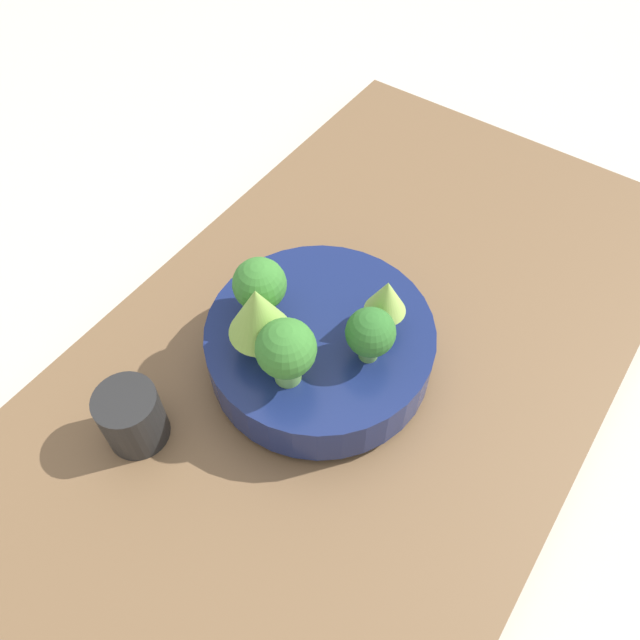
{
  "coord_description": "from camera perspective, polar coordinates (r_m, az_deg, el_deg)",
  "views": [
    {
      "loc": [
        -0.39,
        -0.22,
        0.7
      ],
      "look_at": [
        -0.04,
        0.02,
        0.13
      ],
      "focal_mm": 35.0,
      "sensor_mm": 36.0,
      "label": 1
    }
  ],
  "objects": [
    {
      "name": "ground_plane",
      "position": [
        0.83,
        2.74,
        -4.33
      ],
      "size": [
        6.0,
        6.0,
        0.0
      ],
      "primitive_type": "plane",
      "color": "beige"
    },
    {
      "name": "table",
      "position": [
        0.82,
        2.79,
        -3.61
      ],
      "size": [
        1.07,
        0.6,
        0.04
      ],
      "color": "brown",
      "rests_on": "ground_plane"
    },
    {
      "name": "bowl",
      "position": [
        0.75,
        0.0,
        -2.36
      ],
      "size": [
        0.27,
        0.27,
        0.07
      ],
      "color": "navy",
      "rests_on": "table"
    },
    {
      "name": "romanesco_piece_near",
      "position": [
        0.7,
        6.06,
        1.87
      ],
      "size": [
        0.05,
        0.05,
        0.08
      ],
      "color": "#7AB256",
      "rests_on": "bowl"
    },
    {
      "name": "broccoli_floret_back",
      "position": [
        0.71,
        -5.54,
        3.14
      ],
      "size": [
        0.06,
        0.06,
        0.08
      ],
      "color": "#6BA34C",
      "rests_on": "bowl"
    },
    {
      "name": "broccoli_floret_left",
      "position": [
        0.65,
        -3.12,
        -2.81
      ],
      "size": [
        0.07,
        0.07,
        0.09
      ],
      "color": "#6BA34C",
      "rests_on": "bowl"
    },
    {
      "name": "broccoli_floret_front",
      "position": [
        0.67,
        4.63,
        -1.23
      ],
      "size": [
        0.06,
        0.06,
        0.07
      ],
      "color": "#609347",
      "rests_on": "bowl"
    },
    {
      "name": "romanesco_piece_far",
      "position": [
        0.66,
        -5.69,
        0.54
      ],
      "size": [
        0.07,
        0.07,
        0.1
      ],
      "color": "#609347",
      "rests_on": "bowl"
    },
    {
      "name": "cup",
      "position": [
        0.74,
        -16.81,
        -8.47
      ],
      "size": [
        0.07,
        0.07,
        0.08
      ],
      "color": "black",
      "rests_on": "table"
    }
  ]
}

